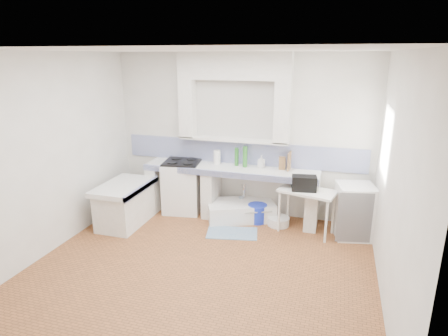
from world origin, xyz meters
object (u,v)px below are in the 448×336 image
(sink, at_px, (241,211))
(side_table, at_px, (306,211))
(stove, at_px, (183,187))
(fridge, at_px, (354,211))

(sink, height_order, side_table, side_table)
(stove, relative_size, fridge, 1.08)
(side_table, bearing_deg, sink, -176.47)
(stove, xyz_separation_m, side_table, (2.22, -0.26, -0.09))
(stove, height_order, fridge, stove)
(sink, bearing_deg, fridge, -28.41)
(fridge, bearing_deg, side_table, 174.22)
(side_table, distance_m, fridge, 0.73)
(stove, bearing_deg, side_table, -14.99)
(sink, height_order, fridge, fridge)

